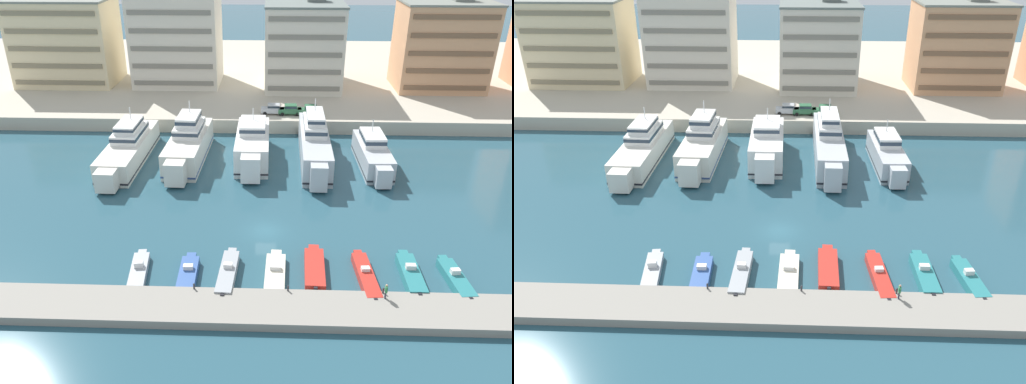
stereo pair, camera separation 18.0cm
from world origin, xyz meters
The scene contains 27 objects.
ground_plane centered at (0.00, 0.00, 0.00)m, with size 400.00×400.00×0.00m, color #285160.
quay_promenade centered at (0.00, 66.58, 1.19)m, with size 180.00×70.00×2.37m, color #BCB29E.
pier_dock centered at (0.00, -14.14, 0.44)m, with size 120.00×4.89×0.88m, color gray.
yacht_ivory_far_left centered at (-21.20, 19.40, 2.14)m, with size 5.42×21.90×7.57m.
yacht_ivory_left centered at (-12.21, 20.27, 2.49)m, with size 5.67×19.74×8.53m.
yacht_white_mid_left centered at (-2.43, 20.42, 2.42)m, with size 5.02×17.50×7.52m.
yacht_silver_center_left centered at (6.94, 20.87, 2.65)m, with size 4.41×22.58×8.78m.
yacht_silver_center centered at (15.44, 18.81, 1.95)m, with size 4.32×15.95×6.58m.
motorboat_grey_far_left centered at (-12.85, -8.72, 0.41)m, with size 2.30×7.01×1.34m.
motorboat_blue_left centered at (-7.73, -8.96, 0.44)m, with size 1.96×6.35×1.29m.
motorboat_grey_mid_left centered at (-3.70, -9.00, 0.55)m, with size 1.97×7.94×1.53m.
motorboat_cream_center_left centered at (1.09, -8.56, 0.37)m, with size 2.24×7.54×1.13m.
motorboat_red_center centered at (5.13, -7.82, 0.50)m, with size 2.27×7.61×0.99m.
motorboat_red_center_right centered at (10.20, -8.86, 0.47)m, with size 2.04×8.33×1.29m.
motorboat_teal_mid_right centered at (14.76, -8.43, 0.52)m, with size 1.83×7.48×1.51m.
motorboat_teal_right centered at (19.08, -8.96, 0.48)m, with size 2.23×7.25×1.44m.
car_silver_far_left centered at (0.58, 35.16, 3.35)m, with size 4.14×2.00×1.80m.
car_green_left centered at (3.57, 35.00, 3.35)m, with size 4.16×2.05×1.80m.
car_green_mid_left centered at (7.03, 34.83, 3.35)m, with size 4.12×1.96×1.80m.
apartment_block_far_left centered at (-42.49, 54.91, 10.92)m, with size 20.14×13.88×18.99m.
apartment_block_left centered at (-19.46, 55.33, 12.72)m, with size 17.74×13.87×22.58m.
apartment_block_mid_left centered at (6.42, 54.60, 10.70)m, with size 15.45×18.03×18.55m.
apartment_block_center_left centered at (33.97, 53.36, 10.88)m, with size 17.60×12.77×18.88m.
pedestrian_near_edge centered at (11.34, -12.68, 1.83)m, with size 0.25×0.62×1.60m.
bollard_west centered at (-6.67, -11.94, 1.21)m, with size 0.20×0.20×0.61m.
bollard_west_mid centered at (2.32, -11.94, 1.21)m, with size 0.20×0.20×0.61m.
bollard_east_mid centered at (11.30, -11.94, 1.21)m, with size 0.20×0.20×0.61m.
Camera 1 is at (0.65, -49.62, 31.33)m, focal length 35.00 mm.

